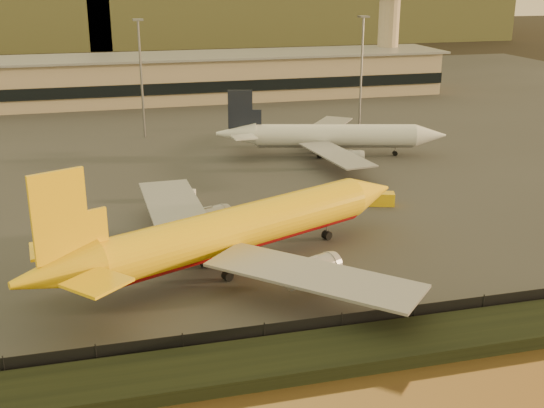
{
  "coord_description": "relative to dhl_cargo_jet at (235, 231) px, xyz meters",
  "views": [
    {
      "loc": [
        -20.24,
        -70.18,
        34.88
      ],
      "look_at": [
        1.33,
        12.0,
        5.91
      ],
      "focal_mm": 45.0,
      "sensor_mm": 36.0,
      "label": 1
    }
  ],
  "objects": [
    {
      "name": "terminal_building",
      "position": [
        -9.56,
        119.81,
        1.2
      ],
      "size": [
        202.0,
        25.0,
        12.6
      ],
      "color": "tan",
      "rests_on": "tarmac"
    },
    {
      "name": "dhl_cargo_jet",
      "position": [
        0.0,
        0.0,
        0.0
      ],
      "size": [
        51.76,
        49.02,
        16.23
      ],
      "rotation": [
        0.0,
        0.0,
        0.41
      ],
      "color": "yellow",
      "rests_on": "tarmac"
    },
    {
      "name": "ground",
      "position": [
        4.96,
        -5.74,
        -5.05
      ],
      "size": [
        900.0,
        900.0,
        0.0
      ],
      "primitive_type": "plane",
      "color": "black",
      "rests_on": "ground"
    },
    {
      "name": "apron_light_masts",
      "position": [
        19.96,
        69.26,
        10.66
      ],
      "size": [
        152.2,
        12.2,
        25.4
      ],
      "color": "slate",
      "rests_on": "tarmac"
    },
    {
      "name": "embankment",
      "position": [
        4.96,
        -22.74,
        -4.35
      ],
      "size": [
        320.0,
        7.0,
        1.4
      ],
      "primitive_type": "cube",
      "color": "black",
      "rests_on": "ground"
    },
    {
      "name": "tarmac",
      "position": [
        4.96,
        89.26,
        -4.95
      ],
      "size": [
        320.0,
        220.0,
        0.2
      ],
      "primitive_type": "cube",
      "color": "#2D2D2D",
      "rests_on": "ground"
    },
    {
      "name": "gse_vehicle_yellow",
      "position": [
        26.79,
        17.74,
        -3.83
      ],
      "size": [
        4.9,
        3.29,
        2.02
      ],
      "primitive_type": "cube",
      "rotation": [
        0.0,
        0.0,
        -0.31
      ],
      "color": "yellow",
      "rests_on": "tarmac"
    },
    {
      "name": "white_narrowbody_jet",
      "position": [
        29.5,
        48.49,
        -0.94
      ],
      "size": [
        44.98,
        43.01,
        13.09
      ],
      "rotation": [
        0.0,
        0.0,
        -0.26
      ],
      "color": "silver",
      "rests_on": "tarmac"
    },
    {
      "name": "gse_vehicle_white",
      "position": [
        -2.56,
        28.26,
        -4.04
      ],
      "size": [
        3.91,
        2.82,
        1.61
      ],
      "primitive_type": "cube",
      "rotation": [
        0.0,
        0.0,
        -0.38
      ],
      "color": "silver",
      "rests_on": "tarmac"
    },
    {
      "name": "perimeter_fence",
      "position": [
        4.96,
        -18.74,
        -3.75
      ],
      "size": [
        300.0,
        0.05,
        2.2
      ],
      "primitive_type": "cube",
      "color": "black",
      "rests_on": "tarmac"
    },
    {
      "name": "control_tower",
      "position": [
        74.96,
        125.26,
        16.62
      ],
      "size": [
        11.2,
        11.2,
        35.5
      ],
      "color": "tan",
      "rests_on": "tarmac"
    }
  ]
}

